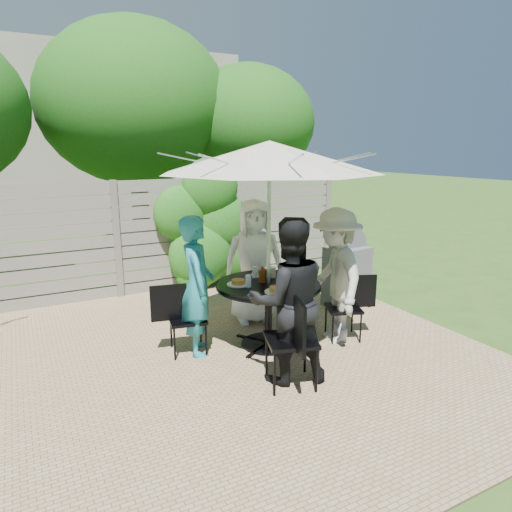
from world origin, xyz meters
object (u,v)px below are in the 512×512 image
chair_left (187,333)px  chair_front (291,358)px  glass_front (283,283)px  person_front (288,301)px  coffee_cup (272,273)px  plate_front (276,290)px  syrup_jug (263,276)px  chair_back (252,300)px  person_back (254,262)px  person_left (197,286)px  plate_back (262,273)px  umbrella (269,157)px  plate_right (298,279)px  chair_right (344,320)px  glass_left (248,281)px  person_right (336,276)px  glass_back (255,272)px  patio_table (268,302)px  plate_left (238,283)px  bbq_grill (347,271)px

chair_left → chair_front: bearing=-49.5°
glass_front → person_front: bearing=-116.1°
chair_left → coffee_cup: 1.24m
plate_front → syrup_jug: 0.42m
chair_back → person_back: (-0.04, -0.13, 0.58)m
person_left → plate_back: bearing=-66.6°
person_back → syrup_jug: bearing=-94.4°
umbrella → person_left: (-0.80, 0.22, -1.42)m
chair_left → plate_right: (1.28, -0.36, 0.56)m
chair_right → glass_left: (-1.21, 0.23, 0.61)m
person_back → person_right: person_back is taller
glass_left → syrup_jug: 0.25m
plate_front → coffee_cup: coffee_cup is taller
chair_right → glass_back: (-0.96, 0.54, 0.61)m
person_left → glass_back: (0.77, 0.05, 0.05)m
person_left → glass_back: bearing=-70.3°
plate_right → patio_table: bearing=164.4°
patio_table → umbrella: 1.68m
plate_left → syrup_jug: size_ratio=1.62×
person_back → glass_left: (-0.50, -0.83, 0.02)m
person_back → patio_table: bearing=-90.0°
person_back → chair_front: person_back is taller
chair_front → glass_front: size_ratio=7.08×
glass_front → chair_right: bearing=1.1°
plate_back → glass_front: bearing=-96.0°
plate_front → glass_left: (-0.18, 0.32, 0.05)m
person_back → plate_front: size_ratio=6.48×
person_left → coffee_cup: size_ratio=13.46×
plate_left → plate_front: size_ratio=1.00×
chair_front → glass_left: bearing=19.4°
umbrella → glass_front: 1.39m
plate_right → syrup_jug: (-0.39, 0.16, 0.06)m
chair_left → person_left: person_left is taller
umbrella → coffee_cup: (0.16, 0.18, -1.38)m
chair_right → person_back: bearing=-34.0°
bbq_grill → glass_back: bearing=-173.6°
chair_front → coffee_cup: 1.31m
plate_left → plate_right: same height
person_left → glass_front: (0.83, -0.50, 0.05)m
person_left → plate_right: size_ratio=6.21×
plate_back → chair_front: bearing=-105.7°
glass_front → bbq_grill: bearing=29.8°
person_left → syrup_jug: size_ratio=10.09×
person_front → glass_back: (0.19, 1.08, 0.01)m
chair_right → coffee_cup: coffee_cup is taller
plate_right → glass_front: glass_front is taller
person_front → plate_right: size_ratio=6.51×
plate_left → glass_front: glass_front is taller
person_left → glass_front: person_left is taller
umbrella → person_back: umbrella is taller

